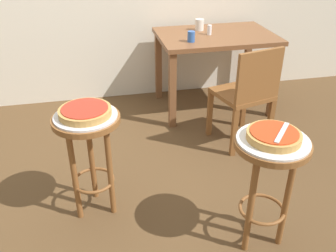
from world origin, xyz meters
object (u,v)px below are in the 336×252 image
serving_plate_middle (86,116)px  stool_middle (89,143)px  stool_foreground (268,169)px  dining_table (215,46)px  cup_far_edge (199,25)px  condiment_shaker (209,30)px  cup_near_edge (191,37)px  wooden_chair (247,93)px  pizza_middle (85,111)px  pizza_foreground (274,136)px  pizza_server_knife (282,132)px  serving_plate_foreground (273,140)px

serving_plate_middle → stool_middle: bearing=-90.0°
stool_foreground → dining_table: 1.79m
cup_far_edge → condiment_shaker: (0.05, -0.17, -0.01)m
cup_near_edge → wooden_chair: (0.32, -0.55, -0.32)m
pizza_middle → cup_near_edge: size_ratio=3.28×
pizza_foreground → pizza_middle: 1.05m
pizza_server_knife → wooden_chair: bearing=25.6°
serving_plate_foreground → wooden_chair: bearing=72.6°
stool_middle → cup_far_edge: size_ratio=6.51×
pizza_foreground → condiment_shaker: (0.22, 1.76, 0.06)m
pizza_foreground → cup_far_edge: 1.93m
stool_foreground → condiment_shaker: 1.79m
serving_plate_middle → cup_far_edge: 1.82m
pizza_foreground → stool_middle: size_ratio=0.41×
stool_foreground → serving_plate_middle: bearing=152.8°
cup_far_edge → pizza_server_knife: cup_far_edge is taller
serving_plate_foreground → pizza_middle: size_ratio=1.25×
pizza_foreground → wooden_chair: 1.11m
stool_foreground → pizza_server_knife: 0.24m
serving_plate_foreground → dining_table: (0.29, 1.76, -0.06)m
dining_table → condiment_shaker: (-0.07, -0.01, 0.15)m
serving_plate_middle → pizza_middle: size_ratio=1.22×
pizza_foreground → stool_middle: pizza_foreground is taller
pizza_middle → serving_plate_foreground: bearing=-27.2°
cup_near_edge → pizza_server_knife: size_ratio=0.42×
stool_foreground → stool_middle: bearing=152.8°
stool_middle → serving_plate_middle: (0.00, 0.00, 0.18)m
serving_plate_middle → pizza_middle: pizza_middle is taller
cup_near_edge → pizza_server_knife: bearing=-89.0°
serving_plate_foreground → wooden_chair: wooden_chair is taller
stool_foreground → pizza_middle: (-0.93, 0.48, 0.21)m
dining_table → cup_far_edge: size_ratio=10.19×
condiment_shaker → serving_plate_middle: bearing=-132.1°
wooden_chair → condiment_shaker: bearing=97.7°
stool_foreground → serving_plate_foreground: bearing=180.0°
stool_foreground → pizza_foreground: bearing=-90.0°
pizza_foreground → cup_far_edge: (0.18, 1.92, 0.07)m
wooden_chair → cup_near_edge: bearing=120.2°
serving_plate_middle → condiment_shaker: 1.73m
condiment_shaker → pizza_middle: bearing=-132.1°
stool_foreground → stool_middle: same height
condiment_shaker → wooden_chair: wooden_chair is taller
stool_foreground → condiment_shaker: condiment_shaker is taller
serving_plate_foreground → condiment_shaker: condiment_shaker is taller
stool_foreground → stool_middle: (-0.93, 0.48, 0.00)m
cup_far_edge → wooden_chair: wooden_chair is taller
pizza_foreground → dining_table: bearing=80.5°
serving_plate_middle → pizza_middle: 0.03m
stool_middle → condiment_shaker: (1.16, 1.28, 0.27)m
serving_plate_middle → dining_table: 1.78m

